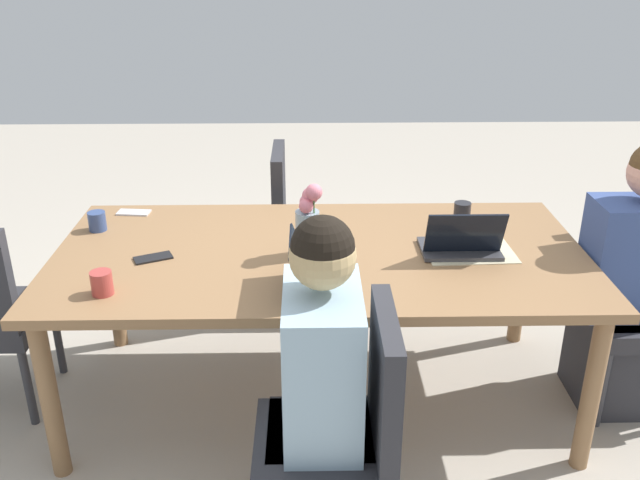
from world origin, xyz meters
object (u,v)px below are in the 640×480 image
at_px(person_head_left_left_mid, 628,295).
at_px(phone_black, 153,258).
at_px(flower_vase, 308,220).
at_px(laptop_head_left_left_mid, 461,244).
at_px(coffee_mug_near_right, 97,221).
at_px(coffee_mug_near_left, 102,283).
at_px(person_far_left_near, 322,409).
at_px(laptop_far_left_near, 315,281).
at_px(chair_far_left_near, 346,427).
at_px(coffee_mug_centre_left, 462,213).
at_px(dining_table, 320,265).
at_px(chair_head_left_left_mid, 633,292).
at_px(chair_near_right_near, 301,221).
at_px(phone_silver, 134,212).

relative_size(person_head_left_left_mid, phone_black, 7.97).
distance_m(flower_vase, laptop_head_left_left_mid, 0.63).
xyz_separation_m(laptop_head_left_left_mid, coffee_mug_near_right, (1.55, -0.28, -0.00)).
xyz_separation_m(laptop_head_left_left_mid, coffee_mug_near_left, (1.37, 0.32, 0.00)).
distance_m(person_far_left_near, coffee_mug_near_left, 0.93).
bearing_deg(laptop_far_left_near, coffee_mug_near_left, 0.43).
bearing_deg(person_far_left_near, chair_far_left_near, 141.24).
relative_size(laptop_far_left_near, coffee_mug_centre_left, 3.18).
bearing_deg(laptop_far_left_near, phone_black, -24.04).
relative_size(chair_far_left_near, laptop_far_left_near, 2.81).
bearing_deg(laptop_far_left_near, dining_table, -94.16).
xyz_separation_m(laptop_far_left_near, coffee_mug_near_left, (0.77, 0.01, 0.00)).
distance_m(person_head_left_left_mid, coffee_mug_near_right, 2.32).
xyz_separation_m(chair_head_left_left_mid, person_head_left_left_mid, (0.06, 0.07, 0.03)).
height_order(laptop_far_left_near, coffee_mug_centre_left, laptop_far_left_near).
bearing_deg(chair_near_right_near, coffee_mug_near_left, 60.37).
height_order(chair_near_right_near, coffee_mug_near_right, chair_near_right_near).
bearing_deg(flower_vase, coffee_mug_near_right, -16.65).
distance_m(person_far_left_near, coffee_mug_centre_left, 1.27).
height_order(person_far_left_near, phone_silver, person_far_left_near).
xyz_separation_m(dining_table, phone_silver, (0.87, -0.44, 0.07)).
distance_m(laptop_head_left_left_mid, phone_silver, 1.52).
xyz_separation_m(dining_table, flower_vase, (0.05, 0.04, 0.22)).
bearing_deg(dining_table, flower_vase, 38.07).
bearing_deg(laptop_head_left_left_mid, coffee_mug_centre_left, -102.38).
bearing_deg(laptop_far_left_near, person_far_left_near, 92.42).
bearing_deg(phone_black, laptop_far_left_near, 131.80).
distance_m(person_head_left_left_mid, coffee_mug_near_left, 2.15).
xyz_separation_m(flower_vase, laptop_head_left_left_mid, (-0.62, -0.00, -0.11)).
bearing_deg(chair_head_left_left_mid, dining_table, 1.66).
bearing_deg(chair_head_left_left_mid, coffee_mug_near_right, -4.90).
bearing_deg(flower_vase, dining_table, -141.93).
height_order(person_head_left_left_mid, flower_vase, person_head_left_left_mid).
relative_size(laptop_far_left_near, phone_black, 2.13).
distance_m(dining_table, chair_head_left_left_mid, 1.38).
xyz_separation_m(chair_near_right_near, coffee_mug_near_left, (0.71, 1.25, 0.27)).
bearing_deg(coffee_mug_near_right, laptop_head_left_left_mid, 169.85).
distance_m(dining_table, person_head_left_left_mid, 1.32).
bearing_deg(coffee_mug_near_left, person_far_left_near, 152.04).
bearing_deg(phone_black, coffee_mug_centre_left, 170.49).
height_order(flower_vase, coffee_mug_near_right, flower_vase).
distance_m(coffee_mug_near_left, coffee_mug_centre_left, 1.58).
distance_m(dining_table, laptop_far_left_near, 0.37).
distance_m(coffee_mug_near_right, coffee_mug_centre_left, 1.63).
bearing_deg(person_far_left_near, coffee_mug_centre_left, -121.63).
height_order(laptop_head_left_left_mid, coffee_mug_near_right, laptop_head_left_left_mid).
xyz_separation_m(dining_table, coffee_mug_centre_left, (-0.65, -0.28, 0.12)).
relative_size(chair_far_left_near, laptop_head_left_left_mid, 2.81).
bearing_deg(person_head_left_left_mid, coffee_mug_centre_left, -25.71).
xyz_separation_m(chair_far_left_near, laptop_head_left_left_mid, (-0.51, -0.80, 0.27)).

